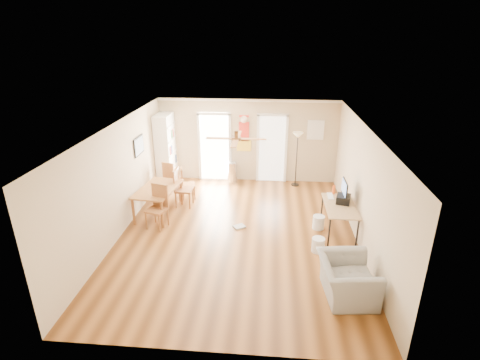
# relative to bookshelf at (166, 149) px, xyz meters

# --- Properties ---
(floor) EXTENTS (7.00, 7.00, 0.00)m
(floor) POSITION_rel_bookshelf_xyz_m (2.51, -3.09, -1.09)
(floor) COLOR brown
(floor) RESTS_ON ground
(ceiling) EXTENTS (5.50, 7.00, 0.00)m
(ceiling) POSITION_rel_bookshelf_xyz_m (2.51, -3.09, 1.51)
(ceiling) COLOR silver
(ceiling) RESTS_ON floor
(wall_back) EXTENTS (5.50, 0.04, 2.60)m
(wall_back) POSITION_rel_bookshelf_xyz_m (2.51, 0.41, 0.21)
(wall_back) COLOR beige
(wall_back) RESTS_ON floor
(wall_front) EXTENTS (5.50, 0.04, 2.60)m
(wall_front) POSITION_rel_bookshelf_xyz_m (2.51, -6.59, 0.21)
(wall_front) COLOR beige
(wall_front) RESTS_ON floor
(wall_left) EXTENTS (0.04, 7.00, 2.60)m
(wall_left) POSITION_rel_bookshelf_xyz_m (-0.24, -3.09, 0.21)
(wall_left) COLOR beige
(wall_left) RESTS_ON floor
(wall_right) EXTENTS (0.04, 7.00, 2.60)m
(wall_right) POSITION_rel_bookshelf_xyz_m (5.26, -3.09, 0.21)
(wall_right) COLOR beige
(wall_right) RESTS_ON floor
(crown_molding) EXTENTS (5.50, 7.00, 0.08)m
(crown_molding) POSITION_rel_bookshelf_xyz_m (2.51, -3.09, 1.47)
(crown_molding) COLOR white
(crown_molding) RESTS_ON wall_back
(kitchen_doorway) EXTENTS (0.90, 0.10, 2.10)m
(kitchen_doorway) POSITION_rel_bookshelf_xyz_m (1.46, 0.40, -0.04)
(kitchen_doorway) COLOR white
(kitchen_doorway) RESTS_ON wall_back
(bathroom_doorway) EXTENTS (0.80, 0.10, 2.10)m
(bathroom_doorway) POSITION_rel_bookshelf_xyz_m (3.26, 0.40, -0.04)
(bathroom_doorway) COLOR white
(bathroom_doorway) RESTS_ON wall_back
(wall_decal) EXTENTS (0.46, 0.03, 1.10)m
(wall_decal) POSITION_rel_bookshelf_xyz_m (2.39, 0.39, 0.46)
(wall_decal) COLOR red
(wall_decal) RESTS_ON wall_back
(ac_grille) EXTENTS (0.50, 0.04, 0.60)m
(ac_grille) POSITION_rel_bookshelf_xyz_m (4.56, 0.38, 0.61)
(ac_grille) COLOR white
(ac_grille) RESTS_ON wall_back
(framed_poster) EXTENTS (0.04, 0.66, 0.48)m
(framed_poster) POSITION_rel_bookshelf_xyz_m (-0.21, -1.69, 0.61)
(framed_poster) COLOR black
(framed_poster) RESTS_ON wall_left
(ceiling_fan) EXTENTS (1.24, 1.24, 0.20)m
(ceiling_fan) POSITION_rel_bookshelf_xyz_m (2.51, -3.39, 1.34)
(ceiling_fan) COLOR #593819
(ceiling_fan) RESTS_ON ceiling
(bookshelf) EXTENTS (0.55, 1.03, 2.19)m
(bookshelf) POSITION_rel_bookshelf_xyz_m (0.00, 0.00, 0.00)
(bookshelf) COLOR white
(bookshelf) RESTS_ON floor
(dining_table) EXTENTS (1.06, 1.56, 0.73)m
(dining_table) POSITION_rel_bookshelf_xyz_m (0.36, -2.20, -0.73)
(dining_table) COLOR #A57735
(dining_table) RESTS_ON floor
(dining_chair_right_a) EXTENTS (0.47, 0.47, 0.92)m
(dining_chair_right_a) POSITION_rel_bookshelf_xyz_m (0.91, -1.15, -0.63)
(dining_chair_right_a) COLOR #AA6F37
(dining_chair_right_a) RESTS_ON floor
(dining_chair_right_b) EXTENTS (0.45, 0.45, 1.06)m
(dining_chair_right_b) POSITION_rel_bookshelf_xyz_m (0.91, -1.65, -0.56)
(dining_chair_right_b) COLOR brown
(dining_chair_right_b) RESTS_ON floor
(dining_chair_near) EXTENTS (0.55, 0.55, 1.06)m
(dining_chair_near) POSITION_rel_bookshelf_xyz_m (0.52, -2.91, -0.56)
(dining_chair_near) COLOR #9D6132
(dining_chair_near) RESTS_ON floor
(dining_chair_far) EXTENTS (0.48, 0.48, 0.93)m
(dining_chair_far) POSITION_rel_bookshelf_xyz_m (0.31, -0.66, -0.63)
(dining_chair_far) COLOR brown
(dining_chair_far) RESTS_ON floor
(trash_can) EXTENTS (0.36, 0.36, 0.67)m
(trash_can) POSITION_rel_bookshelf_xyz_m (2.04, 0.14, -0.76)
(trash_can) COLOR silver
(trash_can) RESTS_ON floor
(torchiere_lamp) EXTENTS (0.34, 0.34, 1.69)m
(torchiere_lamp) POSITION_rel_bookshelf_xyz_m (4.02, 0.08, -0.25)
(torchiere_lamp) COLOR black
(torchiere_lamp) RESTS_ON floor
(computer_desk) EXTENTS (0.69, 1.38, 0.74)m
(computer_desk) POSITION_rel_bookshelf_xyz_m (4.87, -2.83, -0.72)
(computer_desk) COLOR tan
(computer_desk) RESTS_ON floor
(imac) EXTENTS (0.20, 0.56, 0.52)m
(imac) POSITION_rel_bookshelf_xyz_m (4.98, -2.59, -0.09)
(imac) COLOR black
(imac) RESTS_ON computer_desk
(keyboard) EXTENTS (0.14, 0.41, 0.02)m
(keyboard) POSITION_rel_bookshelf_xyz_m (4.71, -2.34, -0.35)
(keyboard) COLOR silver
(keyboard) RESTS_ON computer_desk
(printer) EXTENTS (0.39, 0.43, 0.18)m
(printer) POSITION_rel_bookshelf_xyz_m (4.96, -2.68, -0.26)
(printer) COLOR black
(printer) RESTS_ON computer_desk
(orange_bottle) EXTENTS (0.09, 0.09, 0.22)m
(orange_bottle) POSITION_rel_bookshelf_xyz_m (4.81, -2.18, -0.25)
(orange_bottle) COLOR #DD4E13
(orange_bottle) RESTS_ON computer_desk
(wastebasket_a) EXTENTS (0.33, 0.33, 0.33)m
(wastebasket_a) POSITION_rel_bookshelf_xyz_m (4.44, -2.64, -0.93)
(wastebasket_a) COLOR silver
(wastebasket_a) RESTS_ON floor
(wastebasket_b) EXTENTS (0.33, 0.33, 0.32)m
(wastebasket_b) POSITION_rel_bookshelf_xyz_m (4.32, -3.67, -0.93)
(wastebasket_b) COLOR silver
(wastebasket_b) RESTS_ON floor
(floor_cloth) EXTENTS (0.34, 0.32, 0.04)m
(floor_cloth) POSITION_rel_bookshelf_xyz_m (2.51, -2.75, -1.07)
(floor_cloth) COLOR #9B9B96
(floor_cloth) RESTS_ON floor
(armchair) EXTENTS (1.06, 1.18, 0.71)m
(armchair) POSITION_rel_bookshelf_xyz_m (4.66, -5.10, -0.74)
(armchair) COLOR gray
(armchair) RESTS_ON floor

